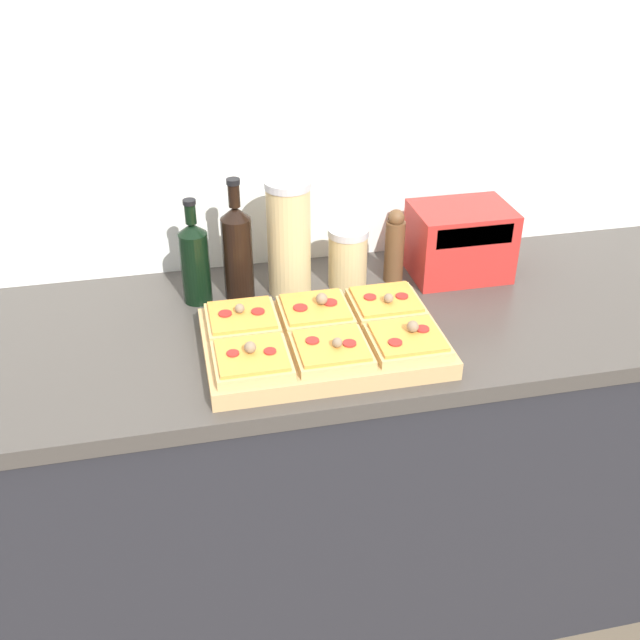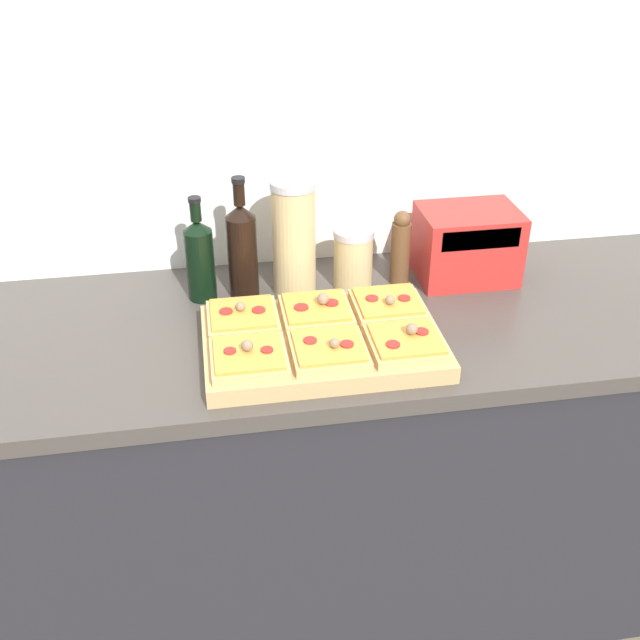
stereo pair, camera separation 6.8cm
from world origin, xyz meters
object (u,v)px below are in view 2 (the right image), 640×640
grain_jar_tall (295,237)px  pepper_mill (401,248)px  wine_bottle (242,249)px  olive_oil_bottle (200,258)px  cutting_board (322,343)px  grain_jar_short (353,258)px  toaster_oven (467,244)px

grain_jar_tall → pepper_mill: (0.27, 0.00, -0.05)m
wine_bottle → olive_oil_bottle: bearing=180.0°
cutting_board → wine_bottle: size_ratio=1.69×
grain_jar_short → grain_jar_tall: bearing=180.0°
olive_oil_bottle → grain_jar_short: bearing=-0.0°
pepper_mill → cutting_board: bearing=-131.2°
olive_oil_bottle → grain_jar_tall: grain_jar_tall is taller
cutting_board → pepper_mill: size_ratio=2.66×
cutting_board → grain_jar_short: size_ratio=3.32×
cutting_board → toaster_oven: 0.51m
wine_bottle → toaster_oven: (0.57, -0.00, -0.03)m
grain_jar_tall → pepper_mill: size_ratio=1.50×
grain_jar_tall → pepper_mill: bearing=0.0°
olive_oil_bottle → toaster_oven: (0.68, -0.00, -0.02)m
wine_bottle → pepper_mill: size_ratio=1.57×
cutting_board → olive_oil_bottle: olive_oil_bottle is taller
olive_oil_bottle → pepper_mill: olive_oil_bottle is taller
cutting_board → wine_bottle: (-0.15, 0.28, 0.11)m
wine_bottle → grain_jar_short: size_ratio=1.96×
cutting_board → grain_jar_short: (0.13, 0.28, 0.06)m
cutting_board → olive_oil_bottle: (-0.25, 0.28, 0.09)m
olive_oil_bottle → grain_jar_tall: bearing=-0.0°
toaster_oven → grain_jar_tall: bearing=179.9°
grain_jar_short → pepper_mill: 0.12m
olive_oil_bottle → grain_jar_short: 0.38m
olive_oil_bottle → toaster_oven: olive_oil_bottle is taller
toaster_oven → olive_oil_bottle: bearing=179.9°
grain_jar_tall → toaster_oven: 0.45m
cutting_board → wine_bottle: bearing=117.7°
wine_bottle → grain_jar_tall: wine_bottle is taller
olive_oil_bottle → toaster_oven: 0.68m
wine_bottle → grain_jar_short: (0.28, -0.00, -0.05)m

